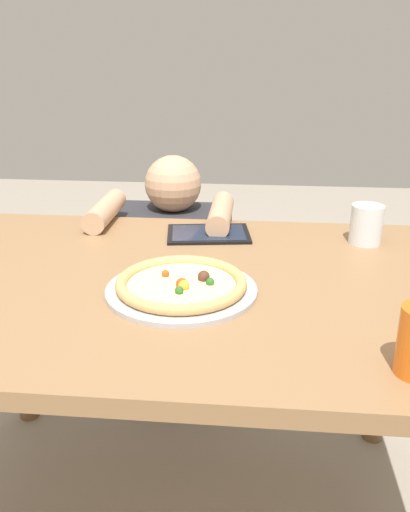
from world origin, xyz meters
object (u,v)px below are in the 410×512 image
Objects in this scene: water_cup_clear at (367,224)px; diner_seated at (175,292)px; tablet at (208,234)px; pizza_near at (182,286)px.

water_cup_clear is 0.80m from diner_seated.
diner_seated reaches higher than tablet.
pizza_near reaches higher than tablet.
water_cup_clear is 0.12× the size of diner_seated.
water_cup_clear reaches higher than tablet.
tablet is at bearing -64.64° from diner_seated.
pizza_near is at bearing -141.40° from water_cup_clear.
diner_seated is at bearing 100.10° from pizza_near.
water_cup_clear reaches higher than pizza_near.
pizza_near is 3.12× the size of water_cup_clear.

